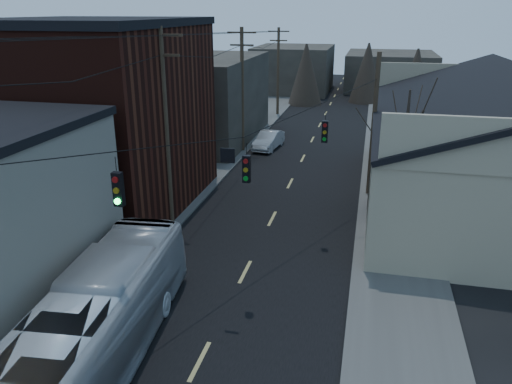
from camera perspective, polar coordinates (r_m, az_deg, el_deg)
road_surface at (r=36.44m, az=4.94°, el=3.00°), size 9.00×110.00×0.02m
sidewalk_left at (r=37.83m, az=-4.86°, el=3.73°), size 4.00×110.00×0.12m
sidewalk_right at (r=36.15m, az=15.19°, el=2.29°), size 4.00×110.00×0.12m
building_brick at (r=29.17m, az=-17.86°, el=7.90°), size 10.00×12.00×10.00m
building_left_far at (r=43.54m, az=-6.40°, el=10.50°), size 9.00×14.00×7.00m
building_far_left at (r=70.75m, az=4.32°, el=13.85°), size 10.00×12.00×6.00m
building_far_right at (r=74.99m, az=15.06°, el=13.21°), size 12.00×14.00×5.00m
bare_tree at (r=25.57m, az=16.41°, el=3.16°), size 0.40×0.40×7.20m
utility_lines at (r=30.26m, az=-2.34°, el=9.17°), size 11.24×45.28×10.50m
bus at (r=16.74m, az=-17.72°, el=-14.17°), size 3.61×11.30×3.09m
parked_car at (r=40.74m, az=1.44°, el=5.93°), size 2.00×4.43×1.41m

